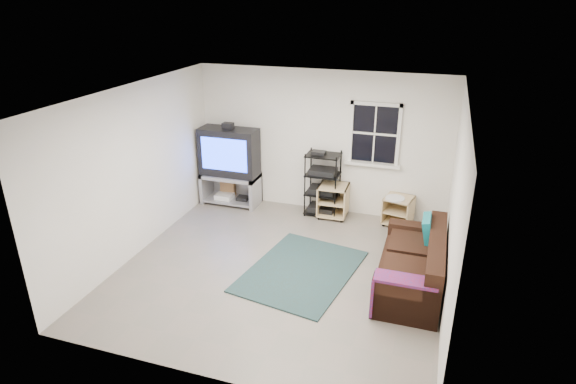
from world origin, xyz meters
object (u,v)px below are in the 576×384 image
(tv_unit, at_px, (230,160))
(sofa, at_px, (414,267))
(side_table_left, at_px, (334,199))
(side_table_right, at_px, (398,208))
(av_rack, at_px, (322,188))

(tv_unit, relative_size, sofa, 0.85)
(side_table_left, distance_m, side_table_right, 1.16)
(side_table_left, relative_size, sofa, 0.32)
(side_table_left, xyz_separation_m, side_table_right, (1.16, 0.01, -0.02))
(side_table_right, bearing_deg, tv_unit, -178.84)
(side_table_right, distance_m, sofa, 1.97)
(av_rack, relative_size, sofa, 0.64)
(side_table_left, height_order, side_table_right, side_table_left)
(tv_unit, relative_size, side_table_right, 2.91)
(av_rack, xyz_separation_m, side_table_right, (1.38, 0.01, -0.22))
(tv_unit, bearing_deg, av_rack, 1.77)
(sofa, bearing_deg, side_table_right, 101.98)
(tv_unit, bearing_deg, sofa, -27.52)
(av_rack, height_order, sofa, av_rack)
(side_table_right, bearing_deg, side_table_left, -179.70)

